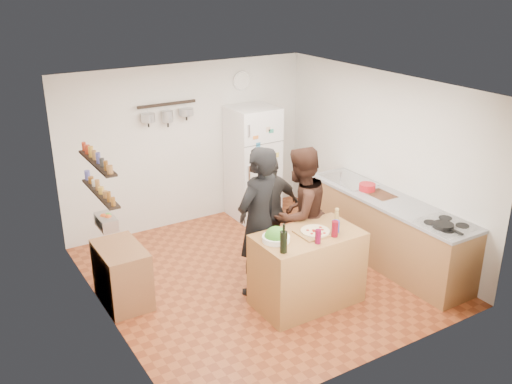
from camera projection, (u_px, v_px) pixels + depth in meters
room_shell at (244, 178)px, 7.38m from camera, size 4.20×4.20×4.20m
prep_island at (307, 269)px, 6.77m from camera, size 1.25×0.72×0.91m
pizza_board at (315, 233)px, 6.62m from camera, size 0.42×0.34×0.02m
pizza at (315, 231)px, 6.61m from camera, size 0.34×0.34×0.02m
salad_bowl at (276, 239)px, 6.43m from camera, size 0.31×0.31×0.06m
wine_bottle at (284, 242)px, 6.14m from camera, size 0.08×0.08×0.25m
wine_glass_near at (318, 237)px, 6.36m from camera, size 0.07×0.07×0.17m
wine_glass_far at (335, 229)px, 6.52m from camera, size 0.08×0.08×0.19m
pepper_mill at (337, 218)px, 6.83m from camera, size 0.05×0.05×0.17m
salt_canister at (336, 227)px, 6.63m from camera, size 0.09×0.09×0.14m
person_left at (258, 222)px, 6.84m from camera, size 0.80×0.66×1.89m
person_center at (300, 214)px, 7.21m from camera, size 0.99×0.85×1.76m
person_back at (270, 211)px, 7.53m from camera, size 0.95×0.45×1.59m
counter_run at (387, 231)px, 7.76m from camera, size 0.63×2.63×0.90m
stove_top at (446, 225)px, 6.84m from camera, size 0.60×0.62×0.02m
skillet at (443, 226)px, 6.75m from camera, size 0.25×0.25×0.05m
sink at (349, 180)px, 8.26m from camera, size 0.50×0.80×0.03m
cutting_board at (381, 195)px, 7.73m from camera, size 0.30×0.40×0.02m
red_bowl at (367, 187)px, 7.86m from camera, size 0.23×0.23×0.09m
fridge at (253, 163)px, 9.05m from camera, size 0.70×0.68×1.80m
wall_clock at (242, 81)px, 8.86m from camera, size 0.30×0.03×0.30m
spice_shelf_lower at (100, 193)px, 6.20m from camera, size 0.12×1.00×0.02m
spice_shelf_upper at (97, 163)px, 6.08m from camera, size 0.12×1.00×0.02m
produce_basket at (106, 222)px, 6.35m from camera, size 0.18×0.35×0.14m
side_table at (122, 275)px, 6.82m from camera, size 0.50×0.80×0.73m
pot_rack at (167, 104)px, 8.23m from camera, size 0.90×0.04×0.04m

